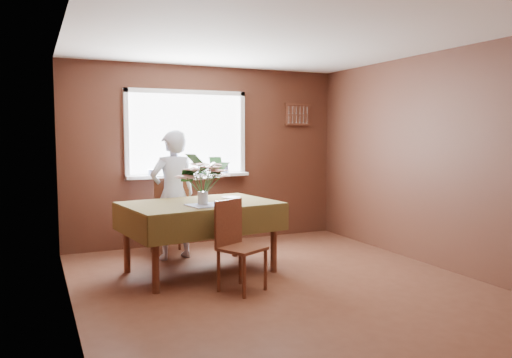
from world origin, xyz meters
name	(u,v)px	position (x,y,z in m)	size (l,w,h in m)	color
floor	(278,284)	(0.00, 0.00, 0.00)	(4.50, 4.50, 0.00)	#4D271A
ceiling	(279,38)	(0.00, 0.00, 2.50)	(4.50, 4.50, 0.00)	white
wall_back	(207,155)	(0.00, 2.25, 1.25)	(4.00, 4.00, 0.00)	brown
wall_front	(446,184)	(0.00, -2.25, 1.25)	(4.00, 4.00, 0.00)	brown
wall_left	(69,170)	(-2.00, 0.00, 1.25)	(4.50, 4.50, 0.00)	brown
wall_right	(429,160)	(2.00, 0.00, 1.25)	(4.50, 4.50, 0.00)	brown
window_assembly	(188,148)	(-0.29, 2.20, 1.36)	(1.72, 0.20, 1.22)	white
spoon_rack	(298,114)	(1.45, 2.22, 1.85)	(0.44, 0.05, 0.33)	#5A2D1D
dining_table	(200,211)	(-0.59, 0.75, 0.70)	(1.78, 1.34, 0.80)	#5A2D1D
chair_far	(170,213)	(-0.70, 1.65, 0.55)	(0.45, 0.45, 1.01)	#5A2D1D
chair_near	(236,241)	(-0.46, 0.01, 0.49)	(0.52, 0.52, 0.90)	#5A2D1D
seated_woman	(173,195)	(-0.70, 1.50, 0.80)	(0.58, 0.38, 1.60)	white
flower_bouquet	(203,175)	(-0.62, 0.57, 1.11)	(0.56, 0.56, 0.48)	white
side_plate	(231,197)	(-0.14, 0.97, 0.80)	(0.23, 0.23, 0.01)	white
table_knife	(222,202)	(-0.39, 0.61, 0.80)	(0.02, 0.24, 0.00)	silver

